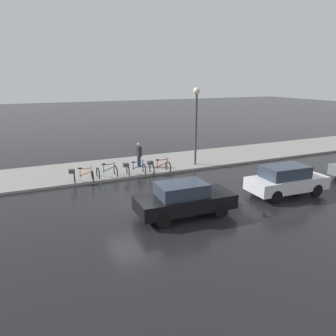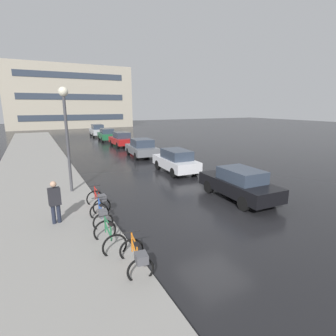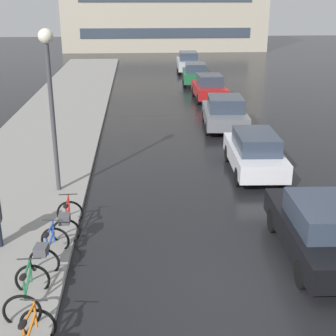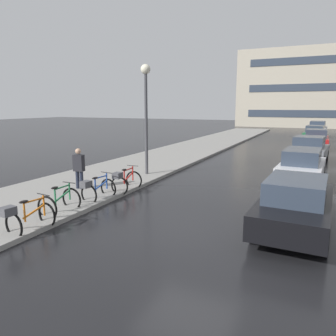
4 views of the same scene
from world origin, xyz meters
name	(u,v)px [view 4 (image 4 of 4)]	position (x,y,z in m)	size (l,w,h in m)	color
ground_plane	(189,235)	(0.00, 0.00, 0.00)	(140.00, 140.00, 0.00)	black
sidewalk_kerb	(158,160)	(-6.00, 10.00, 0.07)	(4.80, 60.00, 0.14)	gray
bicycle_nearest	(26,217)	(-3.89, -1.80, 0.48)	(0.82, 1.37, 0.96)	black
bicycle_second	(60,202)	(-4.19, -0.24, 0.41)	(0.77, 1.13, 0.95)	black
bicycle_third	(96,189)	(-4.05, 1.37, 0.48)	(0.81, 1.36, 0.97)	black
bicycle_farthest	(125,180)	(-3.80, 2.85, 0.50)	(0.78, 1.45, 0.99)	black
car_black	(295,204)	(2.46, 1.43, 0.75)	(1.89, 4.30, 1.49)	black
car_white	(302,166)	(2.29, 7.29, 0.79)	(1.87, 4.11, 1.54)	silver
car_grey	(309,149)	(2.34, 13.45, 0.79)	(2.27, 4.27, 1.57)	slate
car_red	(316,139)	(2.59, 20.04, 0.78)	(1.79, 3.97, 1.58)	#AD1919
car_green	(315,134)	(2.40, 25.49, 0.80)	(2.01, 4.08, 1.57)	#1E6038
car_silver	(317,129)	(2.52, 31.26, 0.87)	(1.95, 4.16, 1.73)	#B2B5BA
pedestrian	(79,168)	(-5.49, 2.23, 0.97)	(0.43, 0.29, 1.73)	#1E2333
streetlamp	(146,99)	(-4.49, 5.85, 3.64)	(0.45, 0.45, 5.19)	#424247
building_facade_main	(316,88)	(1.63, 49.76, 6.02)	(23.46, 7.11, 12.04)	#B2A893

